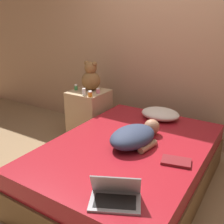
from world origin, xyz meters
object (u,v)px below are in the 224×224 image
(laptop, at_px, (115,196))
(bottle_orange, at_px, (90,94))
(bottle_green, at_px, (76,87))
(teddy_bear, at_px, (91,78))
(person_lying, at_px, (135,136))
(bottle_pink, at_px, (98,91))
(pillow, at_px, (160,114))
(book, at_px, (176,161))
(bottle_clear, at_px, (84,92))

(laptop, height_order, bottle_orange, bottle_orange)
(laptop, xyz_separation_m, bottle_green, (-1.48, 1.40, 0.20))
(teddy_bear, distance_m, bottle_green, 0.24)
(teddy_bear, bearing_deg, person_lying, -34.77)
(laptop, relative_size, bottle_green, 5.04)
(bottle_green, bearing_deg, bottle_pink, 5.45)
(bottle_orange, bearing_deg, bottle_pink, 92.87)
(person_lying, xyz_separation_m, bottle_pink, (-0.87, 0.64, 0.15))
(pillow, relative_size, bottle_green, 5.86)
(pillow, bearing_deg, book, -59.97)
(bottle_pink, distance_m, book, 1.54)
(laptop, height_order, bottle_clear, bottle_clear)
(pillow, bearing_deg, person_lying, -86.35)
(teddy_bear, xyz_separation_m, bottle_orange, (0.18, -0.27, -0.13))
(teddy_bear, distance_m, book, 1.75)
(pillow, height_order, bottle_pink, bottle_pink)
(person_lying, distance_m, bottle_green, 1.36)
(pillow, bearing_deg, bottle_green, -173.78)
(person_lying, relative_size, book, 2.57)
(laptop, height_order, bottle_green, bottle_green)
(bottle_clear, xyz_separation_m, book, (1.41, -0.59, -0.24))
(person_lying, distance_m, teddy_bear, 1.30)
(teddy_bear, bearing_deg, bottle_pink, -26.75)
(pillow, distance_m, bottle_clear, 0.97)
(bottle_clear, xyz_separation_m, bottle_orange, (0.10, -0.01, -0.01))
(teddy_bear, relative_size, bottle_orange, 5.24)
(person_lying, bearing_deg, book, -6.15)
(pillow, xyz_separation_m, bottle_orange, (-0.82, -0.27, 0.18))
(laptop, distance_m, bottle_orange, 1.70)
(pillow, xyz_separation_m, book, (0.49, -0.85, -0.05))
(person_lying, distance_m, book, 0.47)
(bottle_pink, bearing_deg, person_lying, -36.19)
(laptop, relative_size, teddy_bear, 1.01)
(person_lying, xyz_separation_m, book, (0.45, -0.12, -0.07))
(bottle_clear, bearing_deg, pillow, 15.96)
(laptop, bearing_deg, bottle_orange, 105.71)
(bottle_orange, relative_size, bottle_green, 0.95)
(person_lying, xyz_separation_m, bottle_green, (-1.21, 0.61, 0.16))
(bottle_pink, bearing_deg, teddy_bear, 153.25)
(book, bearing_deg, bottle_orange, 156.15)
(teddy_bear, height_order, bottle_clear, teddy_bear)
(bottle_clear, height_order, bottle_green, bottle_clear)
(teddy_bear, relative_size, bottle_green, 5.00)
(bottle_orange, height_order, book, bottle_orange)
(bottle_clear, bearing_deg, teddy_bear, 106.90)
(bottle_orange, relative_size, book, 0.28)
(laptop, xyz_separation_m, teddy_bear, (-1.31, 1.52, 0.33))
(pillow, relative_size, bottle_orange, 6.15)
(person_lying, distance_m, bottle_clear, 1.09)
(person_lying, height_order, bottle_orange, bottle_orange)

